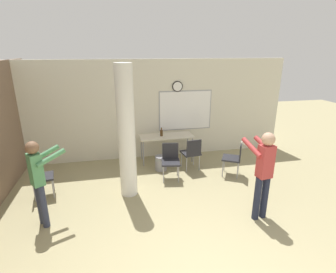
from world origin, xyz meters
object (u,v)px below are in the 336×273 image
bottle_on_table (161,133)px  person_playing_side (263,169)px  person_watching_back (39,177)px  chair_by_left_wall (38,175)px  chair_table_front (171,159)px  chair_table_right (192,152)px  chair_mid_room (235,156)px  folding_table (166,138)px

bottle_on_table → person_playing_side: person_playing_side is taller
bottle_on_table → person_watching_back: bearing=-137.5°
chair_by_left_wall → chair_table_front: bearing=5.3°
chair_table_right → person_watching_back: bearing=-153.3°
chair_table_front → chair_table_right: bearing=28.1°
chair_mid_room → person_watching_back: (-4.20, -1.11, 0.43)m
chair_by_left_wall → person_playing_side: size_ratio=0.51×
chair_mid_room → person_playing_side: size_ratio=0.51×
person_playing_side → folding_table: bearing=111.3°
chair_table_right → person_watching_back: size_ratio=0.54×
folding_table → chair_by_left_wall: 3.34m
chair_mid_room → folding_table: bearing=139.4°
folding_table → chair_by_left_wall: size_ratio=1.71×
chair_by_left_wall → person_watching_back: size_ratio=0.54×
bottle_on_table → chair_table_front: bottle_on_table is taller
chair_by_left_wall → person_watching_back: 1.16m
folding_table → chair_mid_room: chair_mid_room is taller
bottle_on_table → person_playing_side: bearing=-66.4°
chair_mid_room → person_watching_back: person_watching_back is taller
chair_by_left_wall → person_watching_back: (0.31, -1.03, 0.43)m
chair_table_front → chair_table_right: same height
chair_by_left_wall → person_playing_side: person_playing_side is taller
bottle_on_table → person_playing_side: (1.30, -2.99, 0.16)m
chair_by_left_wall → chair_table_right: bearing=9.7°
chair_mid_room → chair_table_right: bearing=151.3°
person_playing_side → person_watching_back: size_ratio=1.05×
person_playing_side → chair_mid_room: bearing=79.9°
chair_table_right → folding_table: bearing=125.0°
chair_table_front → person_playing_side: 2.35m
chair_by_left_wall → person_watching_back: person_watching_back is taller
chair_by_left_wall → chair_table_front: size_ratio=1.00×
chair_by_left_wall → chair_table_front: (2.93, 0.27, 0.00)m
folding_table → chair_by_left_wall: bearing=-156.1°
chair_by_left_wall → person_watching_back: bearing=-73.0°
folding_table → bottle_on_table: bottle_on_table is taller
folding_table → chair_mid_room: 1.94m
chair_table_right → person_playing_side: (0.65, -2.25, 0.48)m
person_playing_side → person_watching_back: 3.94m
person_playing_side → chair_table_front: bearing=124.0°
chair_by_left_wall → person_playing_side: bearing=-21.2°
bottle_on_table → person_watching_back: size_ratio=0.15×
chair_table_front → person_watching_back: bearing=-153.6°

